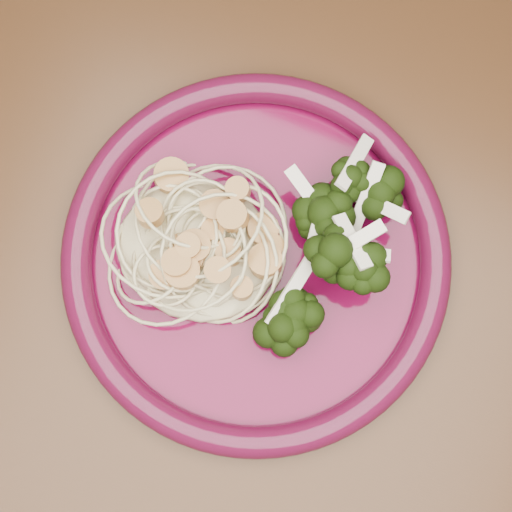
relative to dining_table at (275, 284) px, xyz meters
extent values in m
plane|color=brown|center=(0.00, 0.00, -0.65)|extent=(3.50, 3.50, 0.00)
cube|color=#472814|center=(0.00, 0.00, 0.08)|extent=(1.20, 0.80, 0.04)
cylinder|color=#540625|center=(-0.02, 0.00, 0.10)|extent=(0.35, 0.35, 0.01)
torus|color=#540F2B|center=(-0.02, 0.00, 0.11)|extent=(0.36, 0.36, 0.02)
ellipsoid|color=beige|center=(-0.06, -0.01, 0.12)|extent=(0.15, 0.14, 0.03)
ellipsoid|color=black|center=(0.04, 0.01, 0.13)|extent=(0.12, 0.16, 0.05)
camera|label=1|loc=(0.02, -0.09, 0.64)|focal=50.00mm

